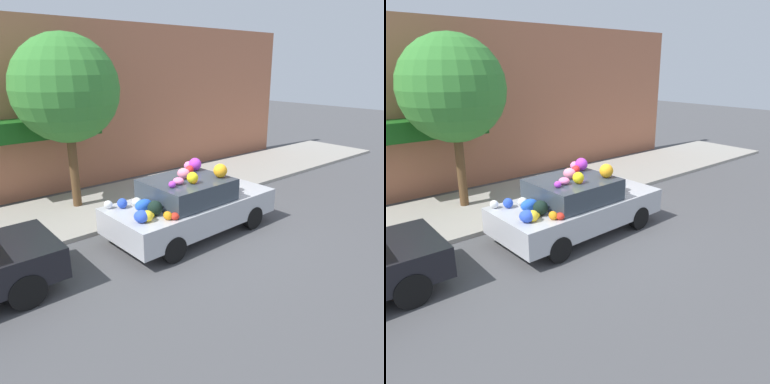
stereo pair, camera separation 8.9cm
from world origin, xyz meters
TOP-DOWN VIEW (x-y plane):
  - ground_plane at (0.00, 0.00)m, footprint 60.00×60.00m
  - sidewalk_curb at (0.00, 2.70)m, footprint 24.00×3.20m
  - building_facade at (-0.09, 4.92)m, footprint 18.00×1.20m
  - street_tree at (-1.49, 3.07)m, footprint 2.77×2.77m
  - fire_hydrant at (0.61, 1.57)m, footprint 0.20×0.20m
  - art_car at (-0.04, -0.21)m, footprint 4.17×1.98m

SIDE VIEW (x-z plane):
  - ground_plane at x=0.00m, z-range 0.00..0.00m
  - sidewalk_curb at x=0.00m, z-range 0.00..0.11m
  - fire_hydrant at x=0.61m, z-range 0.10..0.80m
  - art_car at x=-0.04m, z-range -0.12..1.59m
  - building_facade at x=-0.09m, z-range -0.02..5.22m
  - street_tree at x=-1.49m, z-range 1.01..5.60m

